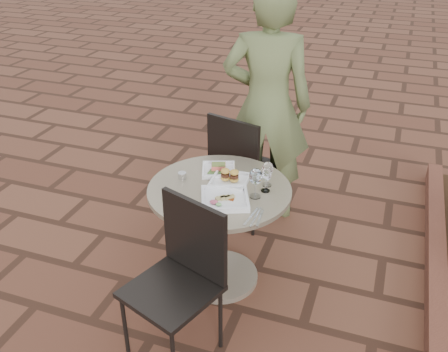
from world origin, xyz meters
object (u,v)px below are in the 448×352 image
(chair_near, at_px, (182,268))
(diner, at_px, (267,106))
(chair_far, at_px, (240,162))
(plate_tuna, at_px, (225,199))
(plate_sliders, at_px, (230,179))
(plate_salmon, at_px, (219,169))
(cafe_table, at_px, (220,220))

(chair_near, height_order, diner, diner)
(chair_far, xyz_separation_m, plate_tuna, (0.17, -0.84, 0.20))
(chair_far, xyz_separation_m, plate_sliders, (0.13, -0.62, 0.21))
(plate_salmon, distance_m, plate_sliders, 0.16)
(cafe_table, distance_m, plate_sliders, 0.29)
(chair_near, xyz_separation_m, plate_sliders, (0.04, 0.67, 0.21))
(chair_far, height_order, chair_near, same)
(chair_far, bearing_deg, chair_near, 109.16)
(plate_salmon, bearing_deg, cafe_table, -68.31)
(plate_salmon, relative_size, plate_sliders, 1.14)
(plate_sliders, xyz_separation_m, plate_tuna, (0.04, -0.22, -0.01))
(cafe_table, xyz_separation_m, plate_sliders, (0.04, 0.09, 0.27))
(chair_near, relative_size, plate_salmon, 3.40)
(chair_far, distance_m, chair_near, 1.29)
(chair_near, xyz_separation_m, plate_tuna, (0.08, 0.45, 0.20))
(plate_salmon, height_order, plate_tuna, plate_salmon)
(diner, relative_size, plate_tuna, 5.13)
(chair_far, relative_size, plate_salmon, 3.40)
(plate_salmon, bearing_deg, plate_sliders, -43.00)
(cafe_table, bearing_deg, chair_far, 97.11)
(plate_salmon, bearing_deg, plate_tuna, -64.03)
(cafe_table, relative_size, diner, 0.48)
(cafe_table, xyz_separation_m, diner, (0.04, 0.94, 0.45))
(chair_far, bearing_deg, plate_salmon, 106.61)
(chair_far, bearing_deg, cafe_table, 112.46)
(chair_far, bearing_deg, diner, -103.05)
(cafe_table, relative_size, plate_salmon, 3.29)
(diner, bearing_deg, chair_far, 49.63)
(chair_near, relative_size, plate_tuna, 2.56)
(chair_near, distance_m, plate_sliders, 0.71)
(plate_salmon, bearing_deg, chair_far, 91.26)
(chair_far, relative_size, chair_near, 1.00)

